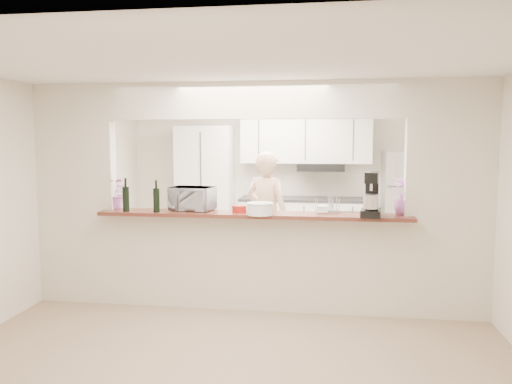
% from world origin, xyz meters
% --- Properties ---
extents(floor, '(6.00, 6.00, 0.00)m').
position_xyz_m(floor, '(0.00, 0.00, 0.00)').
color(floor, tan).
rests_on(floor, ground).
extents(tile_overlay, '(5.00, 2.90, 0.01)m').
position_xyz_m(tile_overlay, '(0.00, 1.55, 0.01)').
color(tile_overlay, beige).
rests_on(tile_overlay, floor).
extents(partition, '(5.00, 0.15, 2.50)m').
position_xyz_m(partition, '(0.00, 0.00, 1.48)').
color(partition, beige).
rests_on(partition, floor).
extents(bar_counter, '(3.40, 0.38, 1.09)m').
position_xyz_m(bar_counter, '(0.00, -0.00, 0.58)').
color(bar_counter, beige).
rests_on(bar_counter, floor).
extents(kitchen_cabinets, '(3.15, 0.62, 2.25)m').
position_xyz_m(kitchen_cabinets, '(-0.19, 2.72, 0.97)').
color(kitchen_cabinets, white).
rests_on(kitchen_cabinets, floor).
extents(refrigerator, '(0.75, 0.70, 1.70)m').
position_xyz_m(refrigerator, '(2.05, 2.65, 0.85)').
color(refrigerator, '#B5B6BB').
rests_on(refrigerator, floor).
extents(flower_left, '(0.35, 0.31, 0.36)m').
position_xyz_m(flower_left, '(-1.60, 0.05, 1.27)').
color(flower_left, '#CB6BBE').
rests_on(flower_left, bar_counter).
extents(wine_bottle_a, '(0.07, 0.07, 0.35)m').
position_xyz_m(wine_bottle_a, '(-1.05, -0.15, 1.23)').
color(wine_bottle_a, black).
rests_on(wine_bottle_a, bar_counter).
extents(wine_bottle_b, '(0.07, 0.07, 0.37)m').
position_xyz_m(wine_bottle_b, '(-1.40, -0.15, 1.23)').
color(wine_bottle_b, black).
rests_on(wine_bottle_b, bar_counter).
extents(toaster_oven, '(0.52, 0.39, 0.26)m').
position_xyz_m(toaster_oven, '(-0.70, 0.05, 1.22)').
color(toaster_oven, '#B0B0B5').
rests_on(toaster_oven, bar_counter).
extents(serving_bowls, '(0.33, 0.33, 0.21)m').
position_xyz_m(serving_bowls, '(-0.70, 0.05, 1.20)').
color(serving_bowls, white).
rests_on(serving_bowls, bar_counter).
extents(plate_stack_a, '(0.28, 0.28, 0.13)m').
position_xyz_m(plate_stack_a, '(0.10, -0.19, 1.15)').
color(plate_stack_a, white).
rests_on(plate_stack_a, bar_counter).
extents(plate_stack_b, '(0.27, 0.27, 0.10)m').
position_xyz_m(plate_stack_b, '(0.10, -0.07, 1.14)').
color(plate_stack_b, white).
rests_on(plate_stack_b, bar_counter).
extents(red_bowl, '(0.16, 0.16, 0.07)m').
position_xyz_m(red_bowl, '(-0.15, -0.03, 1.13)').
color(red_bowl, maroon).
rests_on(red_bowl, bar_counter).
extents(tan_bowl, '(0.15, 0.15, 0.07)m').
position_xyz_m(tan_bowl, '(0.12, 0.08, 1.12)').
color(tan_bowl, tan).
rests_on(tan_bowl, bar_counter).
extents(utensil_caddy, '(0.28, 0.19, 0.24)m').
position_xyz_m(utensil_caddy, '(0.80, 0.05, 1.19)').
color(utensil_caddy, silver).
rests_on(utensil_caddy, bar_counter).
extents(stand_mixer, '(0.24, 0.34, 0.46)m').
position_xyz_m(stand_mixer, '(1.25, -0.13, 1.30)').
color(stand_mixer, black).
rests_on(stand_mixer, bar_counter).
extents(flower_right, '(0.27, 0.27, 0.39)m').
position_xyz_m(flower_right, '(1.60, 0.05, 1.29)').
color(flower_right, '#BE66B6').
rests_on(flower_right, bar_counter).
extents(person, '(0.74, 0.63, 1.72)m').
position_xyz_m(person, '(0.01, 1.19, 0.86)').
color(person, '#DBAF8E').
rests_on(person, floor).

